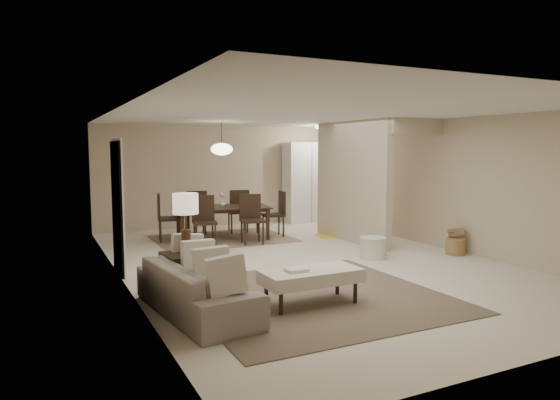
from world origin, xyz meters
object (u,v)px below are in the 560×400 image
sofa (196,289)px  round_pouf (373,248)px  pantry_cabinet (307,182)px  dining_table (223,223)px  side_table (187,276)px  wicker_basket (455,247)px  ottoman_bench (311,277)px

sofa → round_pouf: size_ratio=4.23×
pantry_cabinet → round_pouf: bearing=-104.3°
sofa → dining_table: 4.90m
dining_table → pantry_cabinet: bearing=37.5°
sofa → side_table: (0.05, 0.59, 0.01)m
side_table → wicker_basket: bearing=5.9°
round_pouf → dining_table: dining_table is taller
round_pouf → dining_table: 3.45m
pantry_cabinet → ottoman_bench: 7.21m
wicker_basket → dining_table: dining_table is taller
side_table → dining_table: dining_table is taller
sofa → ottoman_bench: (1.36, -0.30, 0.06)m
side_table → round_pouf: 3.73m
pantry_cabinet → round_pouf: size_ratio=4.41×
sofa → ottoman_bench: size_ratio=1.63×
ottoman_bench → dining_table: 4.84m
wicker_basket → dining_table: 4.72m
side_table → round_pouf: bearing=14.6°
pantry_cabinet → dining_table: 3.32m
sofa → side_table: side_table is taller
pantry_cabinet → dining_table: size_ratio=1.06×
side_table → dining_table: 4.34m
pantry_cabinet → ottoman_bench: bearing=-118.6°
sofa → wicker_basket: sofa is taller
round_pouf → wicker_basket: size_ratio=1.37×
ottoman_bench → dining_table: (0.56, 4.81, -0.01)m
ottoman_bench → wicker_basket: ottoman_bench is taller
wicker_basket → round_pouf: bearing=165.0°
round_pouf → wicker_basket: 1.59m
sofa → pantry_cabinet: bearing=-45.7°
round_pouf → side_table: bearing=-165.4°
pantry_cabinet → sofa: bearing=-128.6°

